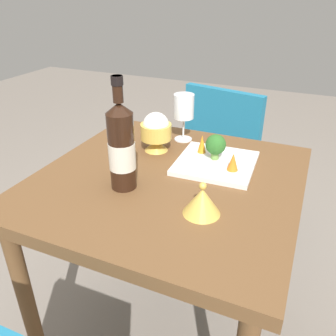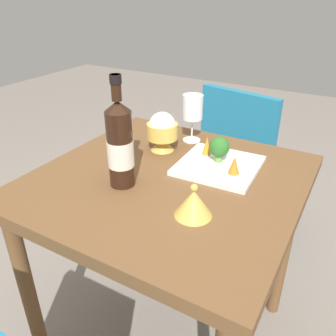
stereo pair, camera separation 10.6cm
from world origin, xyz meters
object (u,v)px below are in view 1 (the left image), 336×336
object	(u,v)px
carrot_garnish_left	(233,162)
rice_bowl_lid	(202,201)
carrot_garnish_right	(202,144)
chair_near_window	(227,147)
rice_bowl	(156,131)
serving_plate	(216,163)
wine_bottle	(122,147)
wine_glass	(184,108)
broccoli_floret	(216,145)

from	to	relation	value
carrot_garnish_left	rice_bowl_lid	bearing A→B (deg)	85.07
carrot_garnish_left	carrot_garnish_right	bearing A→B (deg)	-33.18
chair_near_window	carrot_garnish_left	world-z (taller)	chair_near_window
rice_bowl	serving_plate	distance (m)	0.24
wine_bottle	rice_bowl	xyz separation A→B (m)	(0.02, -0.27, -0.06)
wine_glass	rice_bowl	xyz separation A→B (m)	(0.05, 0.13, -0.05)
wine_glass	broccoli_floret	world-z (taller)	wine_glass
rice_bowl_lid	carrot_garnish_left	world-z (taller)	rice_bowl_lid
rice_bowl	broccoli_floret	distance (m)	0.22
broccoli_floret	serving_plate	bearing A→B (deg)	120.73
wine_bottle	rice_bowl_lid	world-z (taller)	wine_bottle
carrot_garnish_right	rice_bowl	bearing A→B (deg)	5.35
chair_near_window	serving_plate	world-z (taller)	chair_near_window
serving_plate	carrot_garnish_left	xyz separation A→B (m)	(-0.07, 0.04, 0.04)
wine_glass	carrot_garnish_right	world-z (taller)	wine_glass
wine_glass	rice_bowl	size ratio (longest dim) A/B	1.26
broccoli_floret	carrot_garnish_left	distance (m)	0.09
rice_bowl_lid	broccoli_floret	distance (m)	0.30
chair_near_window	rice_bowl_lid	world-z (taller)	chair_near_window
chair_near_window	carrot_garnish_left	xyz separation A→B (m)	(-0.18, 0.67, 0.26)
rice_bowl	wine_bottle	bearing A→B (deg)	94.58
wine_glass	broccoli_floret	distance (m)	0.23
chair_near_window	broccoli_floret	xyz separation A→B (m)	(-0.10, 0.61, 0.28)
rice_bowl	carrot_garnish_right	size ratio (longest dim) A/B	2.24
wine_bottle	wine_glass	size ratio (longest dim) A/B	1.83
broccoli_floret	carrot_garnish_left	size ratio (longest dim) A/B	1.52
rice_bowl_lid	wine_glass	bearing A→B (deg)	-63.07
carrot_garnish_left	chair_near_window	bearing A→B (deg)	-75.06
wine_glass	rice_bowl_lid	xyz separation A→B (m)	(-0.22, 0.44, -0.09)
broccoli_floret	wine_bottle	bearing A→B (deg)	51.71
wine_bottle	wine_glass	distance (m)	0.40
wine_bottle	carrot_garnish_right	world-z (taller)	wine_bottle
wine_glass	chair_near_window	bearing A→B (deg)	-97.86
broccoli_floret	carrot_garnish_right	world-z (taller)	broccoli_floret
chair_near_window	rice_bowl_lid	bearing A→B (deg)	-67.58
chair_near_window	rice_bowl	xyz separation A→B (m)	(0.12, 0.60, 0.29)
chair_near_window	rice_bowl	world-z (taller)	rice_bowl
rice_bowl	carrot_garnish_left	bearing A→B (deg)	166.88
broccoli_floret	carrot_garnish_left	xyz separation A→B (m)	(-0.07, 0.05, -0.02)
chair_near_window	serving_plate	distance (m)	0.68
wine_bottle	carrot_garnish_left	distance (m)	0.35
wine_bottle	rice_bowl	world-z (taller)	wine_bottle
wine_glass	serving_plate	size ratio (longest dim) A/B	0.69
serving_plate	broccoli_floret	xyz separation A→B (m)	(0.01, -0.01, 0.06)
chair_near_window	wine_glass	xyz separation A→B (m)	(0.06, 0.47, 0.35)
rice_bowl_lid	rice_bowl	bearing A→B (deg)	-48.13
chair_near_window	broccoli_floret	bearing A→B (deg)	-67.76
wine_bottle	wine_glass	xyz separation A→B (m)	(-0.03, -0.40, -0.00)
broccoli_floret	carrot_garnish_right	bearing A→B (deg)	-28.39
wine_glass	carrot_garnish_left	world-z (taller)	wine_glass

